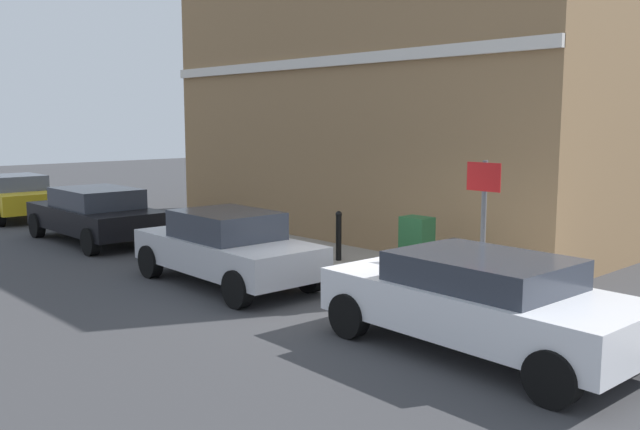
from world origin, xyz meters
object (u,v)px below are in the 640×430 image
object	(u,v)px
car_silver	(226,247)
bollard_near_cabinet	(339,234)
utility_cabinet	(416,250)
car_yellow	(13,196)
car_black	(95,213)
bollard_far_kerb	(252,230)
street_sign	(483,212)
car_white	(480,300)

from	to	relation	value
car_silver	bollard_near_cabinet	xyz separation A→B (m)	(2.59, -0.34, -0.01)
utility_cabinet	car_yellow	bearing A→B (deg)	99.28
utility_cabinet	bollard_near_cabinet	xyz separation A→B (m)	(0.10, 2.15, 0.02)
car_yellow	utility_cabinet	world-z (taller)	car_yellow
car_black	bollard_near_cabinet	bearing A→B (deg)	-158.81
utility_cabinet	bollard_far_kerb	world-z (taller)	utility_cabinet
car_yellow	utility_cabinet	size ratio (longest dim) A/B	3.51
bollard_near_cabinet	street_sign	bearing A→B (deg)	-102.62
car_white	car_yellow	xyz separation A→B (m)	(-0.06, 17.08, -0.00)
bollard_near_cabinet	street_sign	xyz separation A→B (m)	(-0.92, -4.10, 0.96)
bollard_near_cabinet	car_silver	bearing A→B (deg)	172.49
car_silver	street_sign	world-z (taller)	street_sign
car_white	street_sign	distance (m)	1.96
street_sign	car_black	bearing A→B (deg)	97.91
street_sign	car_yellow	bearing A→B (deg)	95.31
bollard_far_kerb	car_white	bearing A→B (deg)	-101.45
car_yellow	bollard_far_kerb	distance (m)	10.49
car_silver	car_black	bearing A→B (deg)	-0.83
car_black	car_yellow	size ratio (longest dim) A/B	1.09
car_white	bollard_near_cabinet	bearing A→B (deg)	-23.29
bollard_near_cabinet	bollard_far_kerb	world-z (taller)	same
car_white	car_black	bearing A→B (deg)	1.79
car_white	car_black	xyz separation A→B (m)	(-0.01, 11.37, 0.01)
car_silver	car_yellow	world-z (taller)	car_silver
car_white	bollard_near_cabinet	distance (m)	5.57
street_sign	utility_cabinet	bearing A→B (deg)	67.27
car_yellow	street_sign	size ratio (longest dim) A/B	1.76
car_white	car_silver	size ratio (longest dim) A/B	1.05
car_white	car_silver	bearing A→B (deg)	4.26
car_white	car_black	world-z (taller)	car_black
car_black	utility_cabinet	world-z (taller)	car_black
car_white	car_silver	distance (m)	5.39
car_black	car_silver	bearing A→B (deg)	178.51
car_white	street_sign	size ratio (longest dim) A/B	1.87
car_silver	utility_cabinet	world-z (taller)	car_silver
street_sign	car_silver	bearing A→B (deg)	110.63
car_silver	car_black	distance (m)	5.98
car_black	utility_cabinet	xyz separation A→B (m)	(2.27, -8.47, -0.05)
car_black	bollard_far_kerb	world-z (taller)	car_black
bollard_near_cabinet	bollard_far_kerb	xyz separation A→B (m)	(-1.00, 1.64, 0.00)
bollard_far_kerb	utility_cabinet	bearing A→B (deg)	-76.66
car_white	car_yellow	bearing A→B (deg)	1.93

